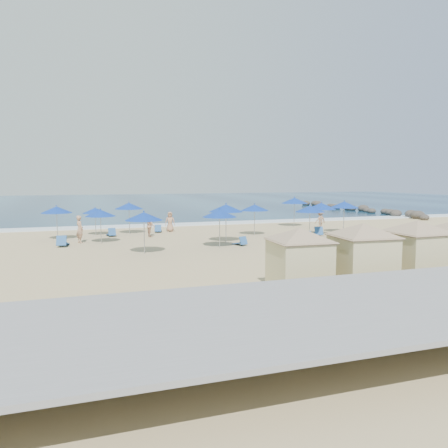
{
  "coord_description": "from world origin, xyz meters",
  "views": [
    {
      "loc": [
        -10.89,
        -24.4,
        4.36
      ],
      "look_at": [
        -1.73,
        3.0,
        1.32
      ],
      "focal_mm": 35.0,
      "sensor_mm": 36.0,
      "label": 1
    }
  ],
  "objects_px": {
    "trash_bin": "(343,253)",
    "umbrella_9": "(294,201)",
    "umbrella_3": "(144,216)",
    "beachgoer_2": "(320,220)",
    "cabana_1": "(363,247)",
    "rock_jetty": "(355,208)",
    "beachgoer_3": "(170,222)",
    "umbrella_8": "(310,209)",
    "umbrella_1": "(100,213)",
    "cabana_2": "(417,243)",
    "umbrella_6": "(220,213)",
    "umbrella_2": "(95,211)",
    "umbrella_10": "(344,205)",
    "umbrella_0": "(56,210)",
    "beachgoer_1": "(151,226)",
    "cabana_0": "(299,252)",
    "umbrella_11": "(321,206)",
    "umbrella_5": "(226,208)",
    "umbrella_4": "(129,206)",
    "umbrella_7": "(255,208)",
    "beachgoer_0": "(80,229)"
  },
  "relations": [
    {
      "from": "trash_bin",
      "to": "umbrella_9",
      "type": "distance_m",
      "value": 16.71
    },
    {
      "from": "umbrella_3",
      "to": "beachgoer_2",
      "type": "relative_size",
      "value": 1.55
    },
    {
      "from": "cabana_1",
      "to": "beachgoer_2",
      "type": "xyz_separation_m",
      "value": [
        8.9,
        18.05,
        -0.82
      ]
    },
    {
      "from": "rock_jetty",
      "to": "umbrella_3",
      "type": "xyz_separation_m",
      "value": [
        -31.35,
        -24.16,
        1.82
      ]
    },
    {
      "from": "trash_bin",
      "to": "beachgoer_3",
      "type": "relative_size",
      "value": 0.53
    },
    {
      "from": "umbrella_3",
      "to": "umbrella_8",
      "type": "xyz_separation_m",
      "value": [
        12.39,
        2.84,
        -0.04
      ]
    },
    {
      "from": "umbrella_1",
      "to": "umbrella_8",
      "type": "bearing_deg",
      "value": -8.94
    },
    {
      "from": "cabana_2",
      "to": "umbrella_6",
      "type": "distance_m",
      "value": 12.35
    },
    {
      "from": "umbrella_2",
      "to": "umbrella_1",
      "type": "bearing_deg",
      "value": -87.56
    },
    {
      "from": "umbrella_10",
      "to": "beachgoer_2",
      "type": "relative_size",
      "value": 1.61
    },
    {
      "from": "cabana_2",
      "to": "umbrella_10",
      "type": "xyz_separation_m",
      "value": [
        6.61,
        15.18,
        0.63
      ]
    },
    {
      "from": "umbrella_0",
      "to": "beachgoer_1",
      "type": "bearing_deg",
      "value": -2.46
    },
    {
      "from": "umbrella_3",
      "to": "umbrella_9",
      "type": "height_order",
      "value": "umbrella_9"
    },
    {
      "from": "cabana_0",
      "to": "umbrella_0",
      "type": "relative_size",
      "value": 1.76
    },
    {
      "from": "umbrella_11",
      "to": "cabana_2",
      "type": "bearing_deg",
      "value": -105.79
    },
    {
      "from": "umbrella_5",
      "to": "beachgoer_1",
      "type": "bearing_deg",
      "value": 133.91
    },
    {
      "from": "cabana_0",
      "to": "umbrella_11",
      "type": "relative_size",
      "value": 1.69
    },
    {
      "from": "cabana_2",
      "to": "umbrella_8",
      "type": "bearing_deg",
      "value": 79.45
    },
    {
      "from": "umbrella_9",
      "to": "beachgoer_2",
      "type": "xyz_separation_m",
      "value": [
        1.05,
        -2.73,
        -1.55
      ]
    },
    {
      "from": "umbrella_4",
      "to": "umbrella_11",
      "type": "distance_m",
      "value": 14.86
    },
    {
      "from": "umbrella_3",
      "to": "umbrella_7",
      "type": "height_order",
      "value": "umbrella_3"
    },
    {
      "from": "umbrella_2",
      "to": "beachgoer_3",
      "type": "relative_size",
      "value": 1.34
    },
    {
      "from": "umbrella_6",
      "to": "beachgoer_3",
      "type": "bearing_deg",
      "value": 98.24
    },
    {
      "from": "trash_bin",
      "to": "umbrella_0",
      "type": "height_order",
      "value": "umbrella_0"
    },
    {
      "from": "cabana_1",
      "to": "umbrella_2",
      "type": "xyz_separation_m",
      "value": [
        -9.44,
        20.13,
        0.27
      ]
    },
    {
      "from": "rock_jetty",
      "to": "umbrella_5",
      "type": "relative_size",
      "value": 9.89
    },
    {
      "from": "cabana_0",
      "to": "beachgoer_0",
      "type": "height_order",
      "value": "cabana_0"
    },
    {
      "from": "umbrella_4",
      "to": "beachgoer_0",
      "type": "height_order",
      "value": "umbrella_4"
    },
    {
      "from": "cabana_1",
      "to": "umbrella_10",
      "type": "bearing_deg",
      "value": 58.45
    },
    {
      "from": "cabana_1",
      "to": "umbrella_5",
      "type": "height_order",
      "value": "cabana_1"
    },
    {
      "from": "umbrella_4",
      "to": "beachgoer_2",
      "type": "distance_m",
      "value": 15.98
    },
    {
      "from": "umbrella_6",
      "to": "umbrella_3",
      "type": "bearing_deg",
      "value": -171.18
    },
    {
      "from": "umbrella_4",
      "to": "umbrella_6",
      "type": "bearing_deg",
      "value": -62.09
    },
    {
      "from": "rock_jetty",
      "to": "umbrella_8",
      "type": "height_order",
      "value": "umbrella_8"
    },
    {
      "from": "cabana_0",
      "to": "cabana_2",
      "type": "bearing_deg",
      "value": 0.02
    },
    {
      "from": "cabana_1",
      "to": "beachgoer_2",
      "type": "distance_m",
      "value": 20.14
    },
    {
      "from": "cabana_0",
      "to": "umbrella_10",
      "type": "relative_size",
      "value": 1.67
    },
    {
      "from": "umbrella_2",
      "to": "umbrella_9",
      "type": "relative_size",
      "value": 0.81
    },
    {
      "from": "umbrella_8",
      "to": "beachgoer_1",
      "type": "height_order",
      "value": "umbrella_8"
    },
    {
      "from": "cabana_0",
      "to": "umbrella_2",
      "type": "relative_size",
      "value": 1.99
    },
    {
      "from": "umbrella_0",
      "to": "umbrella_7",
      "type": "bearing_deg",
      "value": -8.54
    },
    {
      "from": "rock_jetty",
      "to": "umbrella_2",
      "type": "relative_size",
      "value": 12.13
    },
    {
      "from": "trash_bin",
      "to": "beachgoer_0",
      "type": "xyz_separation_m",
      "value": [
        -13.14,
        11.34,
        0.5
      ]
    },
    {
      "from": "umbrella_2",
      "to": "umbrella_10",
      "type": "relative_size",
      "value": 0.84
    },
    {
      "from": "umbrella_5",
      "to": "umbrella_0",
      "type": "bearing_deg",
      "value": 156.14
    },
    {
      "from": "rock_jetty",
      "to": "cabana_2",
      "type": "height_order",
      "value": "cabana_2"
    },
    {
      "from": "trash_bin",
      "to": "beachgoer_1",
      "type": "relative_size",
      "value": 0.52
    },
    {
      "from": "umbrella_8",
      "to": "cabana_0",
      "type": "bearing_deg",
      "value": -121.02
    },
    {
      "from": "umbrella_4",
      "to": "beachgoer_0",
      "type": "bearing_deg",
      "value": -134.67
    },
    {
      "from": "umbrella_2",
      "to": "rock_jetty",
      "type": "bearing_deg",
      "value": 23.59
    }
  ]
}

